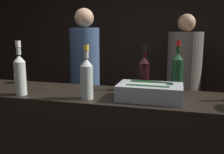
# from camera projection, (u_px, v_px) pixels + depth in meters

# --- Properties ---
(wall_back_chalkboard) EXTENTS (6.40, 0.06, 2.80)m
(wall_back_chalkboard) POSITION_uv_depth(u_px,v_px,m) (149.00, 40.00, 3.70)
(wall_back_chalkboard) COLOR black
(wall_back_chalkboard) RESTS_ON ground_plane
(ice_bin_with_bottles) EXTENTS (0.42, 0.25, 0.11)m
(ice_bin_with_bottles) POSITION_uv_depth(u_px,v_px,m) (149.00, 91.00, 1.62)
(ice_bin_with_bottles) COLOR #9EA0A5
(ice_bin_with_bottles) RESTS_ON bar_counter
(wine_glass) EXTENTS (0.09, 0.09, 0.13)m
(wine_glass) POSITION_uv_depth(u_px,v_px,m) (19.00, 72.00, 2.15)
(wine_glass) COLOR silver
(wine_glass) RESTS_ON bar_counter
(red_wine_bottle_burgundy) EXTENTS (0.08, 0.08, 0.38)m
(red_wine_bottle_burgundy) POSITION_uv_depth(u_px,v_px,m) (177.00, 72.00, 1.80)
(red_wine_bottle_burgundy) COLOR #143319
(red_wine_bottle_burgundy) RESTS_ON bar_counter
(white_wine_bottle) EXTENTS (0.08, 0.08, 0.38)m
(white_wine_bottle) POSITION_uv_depth(u_px,v_px,m) (20.00, 73.00, 1.72)
(white_wine_bottle) COLOR #B2B7AD
(white_wine_bottle) RESTS_ON bar_counter
(red_wine_bottle_black_foil) EXTENTS (0.08, 0.08, 0.34)m
(red_wine_bottle_black_foil) POSITION_uv_depth(u_px,v_px,m) (144.00, 72.00, 1.88)
(red_wine_bottle_black_foil) COLOR black
(red_wine_bottle_black_foil) RESTS_ON bar_counter
(rose_wine_bottle) EXTENTS (0.08, 0.08, 0.36)m
(rose_wine_bottle) POSITION_uv_depth(u_px,v_px,m) (87.00, 77.00, 1.63)
(rose_wine_bottle) COLOR #B2B7AD
(rose_wine_bottle) RESTS_ON bar_counter
(person_in_hoodie) EXTENTS (0.41, 0.41, 1.73)m
(person_in_hoodie) POSITION_uv_depth(u_px,v_px,m) (184.00, 78.00, 3.09)
(person_in_hoodie) COLOR black
(person_in_hoodie) RESTS_ON ground_plane
(person_blond_tee) EXTENTS (0.33, 0.33, 1.77)m
(person_blond_tee) POSITION_uv_depth(u_px,v_px,m) (85.00, 78.00, 2.82)
(person_blond_tee) COLOR black
(person_blond_tee) RESTS_ON ground_plane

